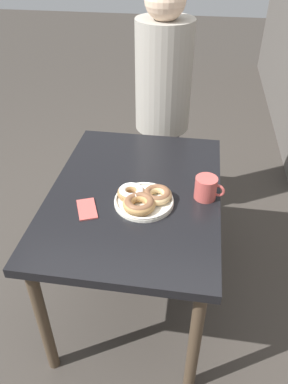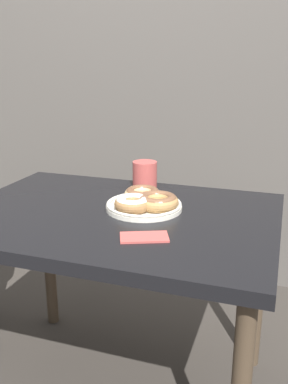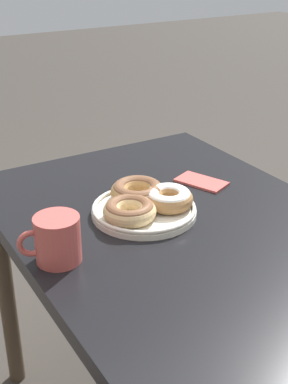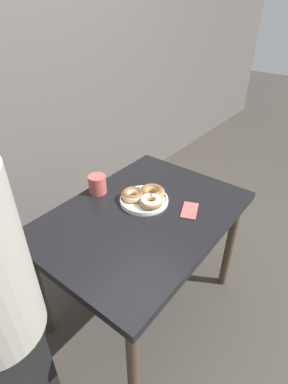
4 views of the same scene
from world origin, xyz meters
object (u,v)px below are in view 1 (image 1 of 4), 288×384
at_px(dining_table, 135,205).
at_px(napkin, 87,209).
at_px(donut_plate, 143,198).
at_px(coffee_mug, 206,187).
at_px(person_figure, 163,107).

bearing_deg(dining_table, napkin, -47.68).
bearing_deg(dining_table, donut_plate, 29.48).
bearing_deg(coffee_mug, person_figure, -160.17).
distance_m(coffee_mug, napkin, 0.51).
bearing_deg(napkin, coffee_mug, 108.58).
relative_size(coffee_mug, napkin, 0.85).
bearing_deg(person_figure, napkin, -12.84).
bearing_deg(donut_plate, coffee_mug, 109.17).
xyz_separation_m(donut_plate, person_figure, (-0.85, -0.01, 0.04)).
relative_size(donut_plate, person_figure, 0.19).
bearing_deg(person_figure, donut_plate, 0.95).
bearing_deg(napkin, donut_plate, 107.91).
distance_m(person_figure, napkin, 0.94).
bearing_deg(coffee_mug, napkin, -71.42).
distance_m(dining_table, napkin, 0.25).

